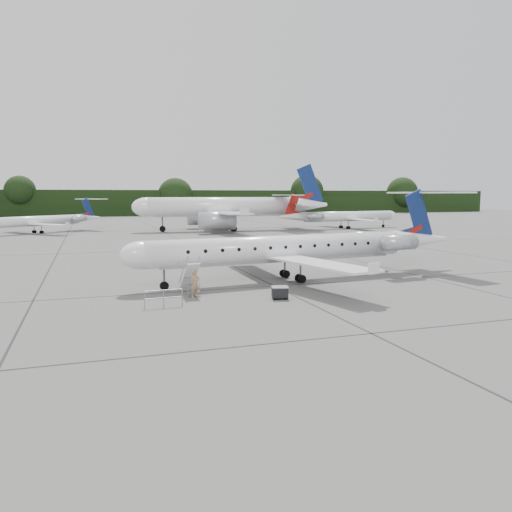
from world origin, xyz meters
name	(u,v)px	position (x,y,z in m)	size (l,w,h in m)	color
ground	(336,290)	(0.00, 0.00, 0.00)	(320.00, 320.00, 0.00)	#5D5D5B
treeline	(141,203)	(0.00, 130.00, 4.00)	(260.00, 4.00, 8.00)	black
main_regional_jet	(281,236)	(-2.19, 4.68, 3.43)	(26.79, 19.29, 6.87)	white
airstair	(189,278)	(-9.78, 1.81, 1.08)	(0.85, 2.08, 2.15)	white
passenger	(195,284)	(-9.65, 0.63, 0.90)	(0.65, 0.43, 1.79)	#9C7355
safety_railing	(164,299)	(-11.94, -1.48, 0.50)	(2.20, 0.08, 1.00)	gray
baggage_cart	(280,292)	(-4.70, -1.46, 0.42)	(0.97, 0.79, 0.84)	black
bg_narrowbody	(221,197)	(7.00, 57.67, 6.05)	(33.69, 24.26, 12.09)	white
bg_regional_left	(33,216)	(-24.74, 61.00, 2.94)	(22.41, 16.14, 5.88)	white
bg_regional_right	(349,211)	(31.78, 55.58, 3.32)	(25.29, 18.21, 6.63)	white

